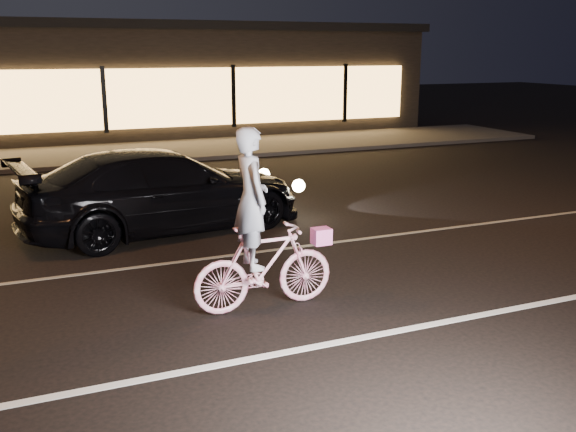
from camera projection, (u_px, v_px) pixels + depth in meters
name	position (u px, v px, depth m)	size (l,w,h in m)	color
ground	(258.00, 302.00, 8.45)	(90.00, 90.00, 0.00)	black
lane_stripe_near	(305.00, 349.00, 7.11)	(60.00, 0.12, 0.01)	silver
lane_stripe_far	(215.00, 257.00, 10.24)	(60.00, 0.10, 0.01)	gray
sidewalk	(115.00, 154.00, 20.04)	(30.00, 4.00, 0.12)	#383533
storefront	(89.00, 78.00, 24.85)	(25.40, 8.42, 4.20)	black
cyclist	(261.00, 247.00, 8.02)	(1.86, 0.64, 2.34)	#DD3870
sedan	(164.00, 190.00, 11.62)	(5.39, 2.84, 1.49)	black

